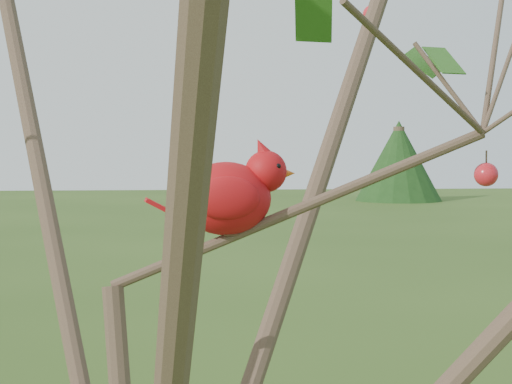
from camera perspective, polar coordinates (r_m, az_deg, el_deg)
crabapple_tree at (r=1.16m, az=-7.35°, el=0.53°), size 2.35×2.05×2.95m
cardinal at (r=1.27m, az=-1.84°, el=-0.18°), size 0.25×0.14×0.17m
distant_trees at (r=25.78m, az=-8.64°, el=1.53°), size 42.25×17.97×3.33m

